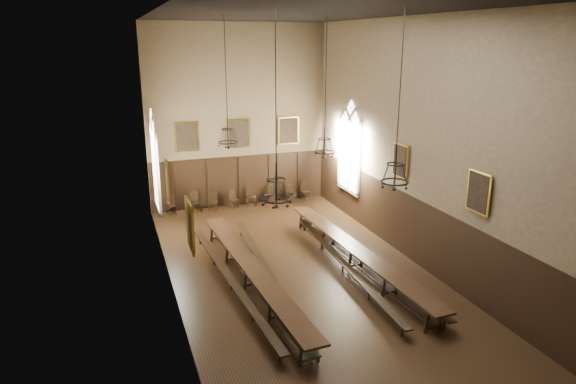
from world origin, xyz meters
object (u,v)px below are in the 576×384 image
bench_right_outer (370,261)px  bench_left_inner (267,276)px  chandelier_back_left (228,133)px  chair_1 (196,205)px  chair_4 (251,200)px  chair_7 (305,194)px  chair_2 (213,205)px  chair_5 (269,198)px  chair_0 (172,209)px  chair_6 (290,197)px  table_right (355,258)px  bench_left_outer (231,283)px  table_left (252,277)px  chandelier_back_right (325,143)px  chandelier_front_right (395,171)px  chair_3 (234,202)px  chandelier_front_left (276,186)px  bench_right_inner (343,265)px

bench_right_outer → bench_left_inner: bearing=179.8°
chandelier_back_left → chair_1: bearing=95.1°
chair_4 → chair_7: size_ratio=1.10×
chair_2 → chair_5: size_ratio=0.96×
chair_0 → chair_1: bearing=-12.2°
chair_2 → chair_6: 4.09m
table_right → chair_6: bearing=87.0°
chair_6 → chair_0: bearing=-170.8°
table_right → chair_1: size_ratio=9.92×
bench_left_outer → bench_left_inner: bearing=2.0°
table_right → chair_4: (-1.65, 8.56, -0.10)m
table_left → chandelier_back_right: bearing=37.7°
chair_2 → chair_5: (2.94, 0.09, 0.01)m
table_left → bench_left_outer: size_ratio=1.08×
chair_0 → bench_left_outer: bearing=-95.5°
table_right → chair_7: chair_7 is taller
chair_1 → chair_7: chair_1 is taller
chair_1 → chair_2: size_ratio=1.15×
chandelier_front_right → chandelier_back_right: bearing=88.3°
table_right → chair_6: (0.44, 8.50, -0.13)m
chair_3 → chandelier_back_left: size_ratio=0.19×
table_right → chair_7: (1.33, 8.62, -0.12)m
chandelier_front_left → chandelier_front_right: bearing=0.4°
bench_right_outer → chair_2: chair_2 is taller
bench_right_outer → chair_0: bearing=125.5°
chair_0 → chandelier_front_right: size_ratio=0.18×
bench_left_outer → chair_4: chair_4 is taller
chair_3 → chandelier_back_right: (2.42, -5.79, 3.97)m
table_left → chair_5: bearing=69.3°
chandelier_front_left → bench_right_inner: bearing=39.0°
bench_left_inner → bench_right_outer: size_ratio=1.06×
table_right → chair_3: 8.92m
chandelier_back_left → chair_3: bearing=75.7°
chair_0 → chair_1: size_ratio=0.86×
chair_3 → chandelier_back_left: 7.37m
chair_1 → chair_6: 4.94m
chair_4 → chair_5: chair_4 is taller
chair_7 → bench_left_inner: bearing=-131.3°
table_right → chair_0: size_ratio=11.49×
bench_right_inner → bench_right_outer: bearing=1.0°
table_right → chair_4: bearing=100.9°
bench_left_outer → chair_6: chair_6 is taller
bench_left_outer → bench_right_inner: bearing=0.2°
chair_3 → table_right: bearing=-87.7°
bench_right_outer → chandelier_back_right: bearing=103.6°
chair_5 → chair_4: bearing=-161.0°
table_right → chandelier_front_right: (-0.32, -2.90, 4.05)m
chair_2 → chandelier_back_right: (3.49, -5.75, 3.96)m
chair_1 → chair_6: size_ratio=1.17×
bench_right_inner → chandelier_back_right: 4.94m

